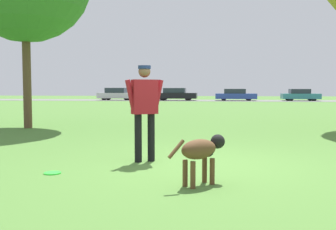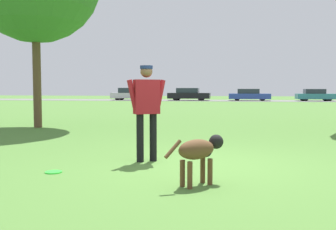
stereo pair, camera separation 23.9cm
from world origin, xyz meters
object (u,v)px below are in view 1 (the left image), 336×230
at_px(dog, 202,151).
at_px(parked_car_silver, 117,94).
at_px(parked_car_blue, 236,95).
at_px(frisbee, 52,173).
at_px(person, 145,104).
at_px(parked_car_teal, 300,95).
at_px(parked_car_black, 176,94).

height_order(dog, parked_car_silver, parked_car_silver).
bearing_deg(parked_car_blue, parked_car_silver, -179.22).
bearing_deg(frisbee, parked_car_blue, 83.56).
height_order(person, frisbee, person).
relative_size(frisbee, parked_car_blue, 0.06).
xyz_separation_m(dog, parked_car_silver, (-11.16, 37.08, 0.20)).
bearing_deg(person, frisbee, -166.00).
xyz_separation_m(parked_car_blue, parked_car_teal, (6.71, 0.28, -0.00)).
bearing_deg(parked_car_silver, parked_car_black, -1.14).
xyz_separation_m(parked_car_silver, parked_car_black, (6.57, -0.19, -0.00)).
bearing_deg(dog, parked_car_teal, 30.63).
xyz_separation_m(frisbee, parked_car_silver, (-8.84, 36.68, 0.66)).
bearing_deg(parked_car_blue, frisbee, -95.95).
bearing_deg(parked_car_teal, frisbee, -108.13).
xyz_separation_m(dog, parked_car_blue, (1.83, 37.14, 0.15)).
relative_size(frisbee, parked_car_black, 0.06).
xyz_separation_m(frisbee, parked_car_teal, (10.86, 37.03, 0.60)).
height_order(frisbee, parked_car_black, parked_car_black).
bearing_deg(parked_car_silver, dog, -72.77).
height_order(person, parked_car_teal, person).
bearing_deg(dog, parked_car_silver, 60.23).
xyz_separation_m(frisbee, parked_car_black, (-2.27, 36.50, 0.65)).
relative_size(dog, parked_car_black, 0.18).
distance_m(parked_car_blue, parked_car_teal, 6.71).
bearing_deg(frisbee, parked_car_black, 93.55).
distance_m(parked_car_black, parked_car_blue, 6.42).
distance_m(person, parked_car_blue, 35.70).
relative_size(dog, parked_car_teal, 0.21).
bearing_deg(dog, frisbee, 123.84).
bearing_deg(frisbee, dog, -9.64).
height_order(frisbee, parked_car_teal, parked_car_teal).
relative_size(person, parked_car_silver, 0.41).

